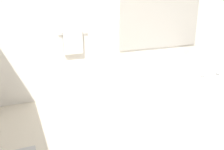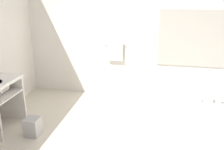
{
  "view_description": "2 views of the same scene",
  "coord_description": "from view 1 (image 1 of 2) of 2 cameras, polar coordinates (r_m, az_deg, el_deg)",
  "views": [
    {
      "loc": [
        -1.26,
        -1.9,
        1.78
      ],
      "look_at": [
        -0.14,
        0.84,
        0.79
      ],
      "focal_mm": 40.0,
      "sensor_mm": 36.0,
      "label": 1
    },
    {
      "loc": [
        0.63,
        -2.83,
        2.16
      ],
      "look_at": [
        -0.1,
        0.82,
        0.91
      ],
      "focal_mm": 40.0,
      "sensor_mm": 36.0,
      "label": 2
    }
  ],
  "objects": [
    {
      "name": "wall_back_with_blinds",
      "position": [
        4.35,
        -4.79,
        12.74
      ],
      "size": [
        7.4,
        0.13,
        2.7
      ],
      "color": "white",
      "rests_on": "ground_plane"
    },
    {
      "name": "bathtub",
      "position": [
        4.51,
        15.55,
        -0.93
      ],
      "size": [
        1.02,
        1.51,
        0.72
      ],
      "color": "silver",
      "rests_on": "ground_plane"
    }
  ]
}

